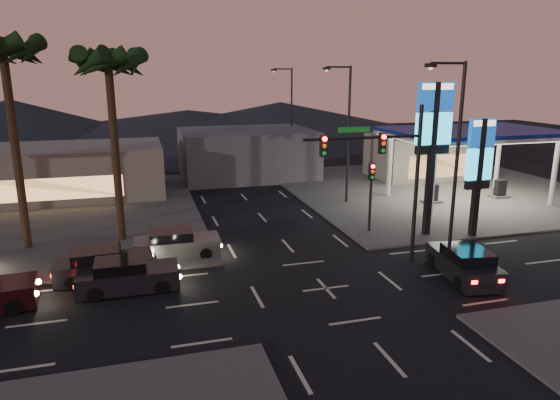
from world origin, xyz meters
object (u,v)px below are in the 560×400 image
object	(u,v)px
traffic_signal_mast	(386,163)
suv_station	(464,263)
gas_station	(472,135)
car_lane_a_front	(127,276)
car_lane_b_mid	(103,265)
car_lane_b_front	(176,244)
pylon_sign_tall	(433,129)
pylon_sign_short	(479,160)

from	to	relation	value
traffic_signal_mast	suv_station	size ratio (longest dim) A/B	1.68
gas_station	car_lane_a_front	bearing A→B (deg)	-158.51
car_lane_b_mid	car_lane_b_front	bearing A→B (deg)	29.93
car_lane_b_front	suv_station	xyz separation A→B (m)	(12.92, -6.63, 0.02)
pylon_sign_tall	suv_station	xyz separation A→B (m)	(-1.74, -6.09, -5.69)
car_lane_b_mid	suv_station	distance (m)	17.12
traffic_signal_mast	suv_station	distance (m)	6.01
gas_station	traffic_signal_mast	size ratio (longest dim) A/B	1.53
pylon_sign_tall	car_lane_a_front	bearing A→B (deg)	-169.43
pylon_sign_tall	pylon_sign_short	size ratio (longest dim) A/B	1.29
pylon_sign_tall	traffic_signal_mast	size ratio (longest dim) A/B	1.12
gas_station	suv_station	distance (m)	16.22
pylon_sign_short	suv_station	world-z (taller)	pylon_sign_short
car_lane_a_front	car_lane_b_mid	world-z (taller)	car_lane_b_mid
pylon_sign_tall	suv_station	distance (m)	8.52
gas_station	suv_station	size ratio (longest dim) A/B	2.56
gas_station	car_lane_b_mid	distance (m)	27.31
traffic_signal_mast	car_lane_b_mid	bearing A→B (deg)	171.63
gas_station	suv_station	xyz separation A→B (m)	(-9.24, -12.59, -4.38)
pylon_sign_tall	pylon_sign_short	distance (m)	3.20
pylon_sign_tall	car_lane_b_front	size ratio (longest dim) A/B	1.96
traffic_signal_mast	car_lane_a_front	world-z (taller)	traffic_signal_mast
pylon_sign_tall	car_lane_b_front	xyz separation A→B (m)	(-14.66, 0.53, -5.71)
gas_station	pylon_sign_short	xyz separation A→B (m)	(-5.00, -7.50, -0.42)
car_lane_b_mid	suv_station	size ratio (longest dim) A/B	0.99
traffic_signal_mast	car_lane_b_mid	size ratio (longest dim) A/B	1.70
car_lane_a_front	car_lane_b_mid	bearing A→B (deg)	123.74
gas_station	pylon_sign_short	distance (m)	9.02
gas_station	pylon_sign_tall	size ratio (longest dim) A/B	1.36
pylon_sign_tall	car_lane_b_front	world-z (taller)	pylon_sign_tall
pylon_sign_short	traffic_signal_mast	bearing A→B (deg)	-160.87
pylon_sign_tall	pylon_sign_short	bearing A→B (deg)	-21.80
traffic_signal_mast	car_lane_b_mid	xyz separation A→B (m)	(-13.49, 1.99, -4.53)
car_lane_b_front	pylon_sign_tall	bearing A→B (deg)	-2.09
gas_station	car_lane_a_front	distance (m)	26.82
gas_station	traffic_signal_mast	bearing A→B (deg)	-140.72
pylon_sign_short	traffic_signal_mast	world-z (taller)	traffic_signal_mast
car_lane_a_front	suv_station	world-z (taller)	suv_station
car_lane_a_front	suv_station	bearing A→B (deg)	-10.67
pylon_sign_short	pylon_sign_tall	bearing A→B (deg)	158.20
car_lane_b_mid	pylon_sign_short	bearing A→B (deg)	1.45
gas_station	pylon_sign_short	world-z (taller)	pylon_sign_short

